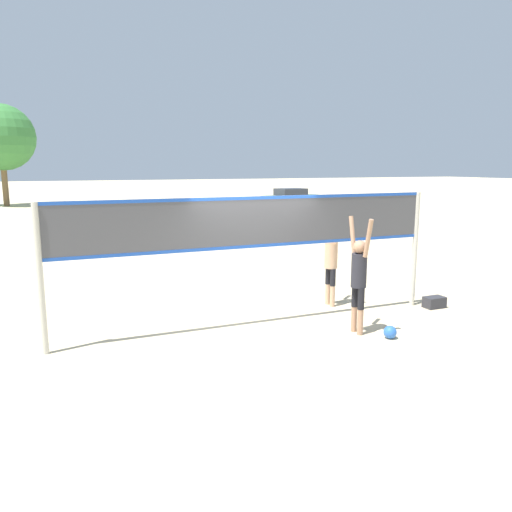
% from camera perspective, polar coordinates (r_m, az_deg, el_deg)
% --- Properties ---
extents(ground_plane, '(200.00, 200.00, 0.00)m').
position_cam_1_polar(ground_plane, '(9.74, 0.00, -7.96)').
color(ground_plane, beige).
extents(volleyball_net, '(7.61, 0.11, 2.49)m').
position_cam_1_polar(volleyball_net, '(9.33, 0.00, 2.75)').
color(volleyball_net, beige).
rests_on(volleyball_net, ground_plane).
extents(player_spiker, '(0.28, 0.71, 2.15)m').
position_cam_1_polar(player_spiker, '(9.22, 11.67, -1.94)').
color(player_spiker, tan).
rests_on(player_spiker, ground_plane).
extents(player_blocker, '(0.28, 0.70, 2.08)m').
position_cam_1_polar(player_blocker, '(10.98, 8.57, -0.11)').
color(player_blocker, tan).
rests_on(player_blocker, ground_plane).
extents(volleyball, '(0.23, 0.23, 0.23)m').
position_cam_1_polar(volleyball, '(9.33, 15.07, -8.40)').
color(volleyball, blue).
rests_on(volleyball, ground_plane).
extents(gear_bag, '(0.45, 0.28, 0.24)m').
position_cam_1_polar(gear_bag, '(11.56, 19.71, -5.00)').
color(gear_bag, '#2D2D33').
rests_on(gear_bag, ground_plane).
extents(parked_car_near, '(4.93, 2.31, 1.31)m').
position_cam_1_polar(parked_car_near, '(38.90, 4.20, 6.65)').
color(parked_car_near, '#4C6B4C').
rests_on(parked_car_near, ground_plane).
extents(tree_left_cluster, '(4.92, 4.92, 7.58)m').
position_cam_1_polar(tree_left_cluster, '(42.61, -27.14, 11.96)').
color(tree_left_cluster, brown).
rests_on(tree_left_cluster, ground_plane).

